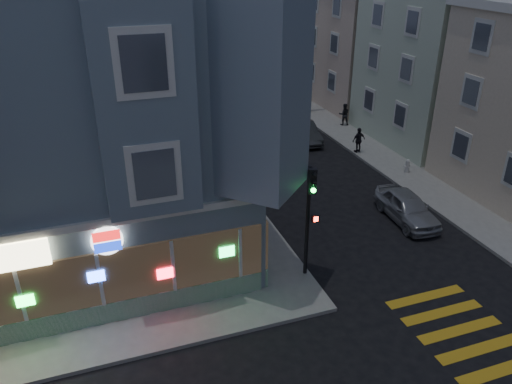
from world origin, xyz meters
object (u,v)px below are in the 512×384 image
street_tree_far (252,35)px  parked_car_a (407,207)px  street_tree_near (283,48)px  parked_car_c (270,111)px  parked_car_d (269,91)px  fire_hydrant (407,165)px  pedestrian_b (359,140)px  utility_pole (311,51)px  pedestrian_a (344,114)px  parked_car_b (304,132)px  traffic_signal (310,204)px

street_tree_far → parked_car_a: 31.43m
street_tree_near → parked_car_c: size_ratio=1.23×
parked_car_d → fire_hydrant: (1.87, -17.30, -0.17)m
street_tree_near → pedestrian_b: size_ratio=3.36×
parked_car_c → street_tree_far: bearing=72.7°
fire_hydrant → utility_pole: bearing=91.7°
parked_car_a → fire_hydrant: parked_car_a is taller
fire_hydrant → parked_car_c: bearing=107.3°
street_tree_far → parked_car_c: (-3.60, -14.48, -3.31)m
pedestrian_a → parked_car_c: bearing=-21.9°
pedestrian_a → parked_car_b: bearing=40.5°
street_tree_near → parked_car_c: 8.11m
utility_pole → street_tree_near: utility_pole is taller
pedestrian_a → parked_car_a: (-3.81, -13.26, -0.24)m
pedestrian_b → utility_pole: bearing=-103.9°
parked_car_a → fire_hydrant: 5.54m
street_tree_far → parked_car_c: size_ratio=1.23×
utility_pole → parked_car_c: 5.40m
parked_car_a → fire_hydrant: bearing=58.7°
utility_pole → parked_car_a: 17.82m
parked_car_c → pedestrian_b: bearing=-75.5°
parked_car_b → street_tree_near: bearing=80.6°
traffic_signal → street_tree_near: bearing=82.7°
fire_hydrant → traffic_signal: bearing=-143.1°
street_tree_far → traffic_signal: (-9.38, -33.76, -0.68)m
street_tree_near → pedestrian_a: (0.80, -9.85, -3.00)m
utility_pole → street_tree_near: 6.06m
street_tree_far → parked_car_c: bearing=-104.0°
parked_car_a → traffic_signal: (-6.37, -2.65, 2.56)m
pedestrian_a → parked_car_c: size_ratio=0.36×
parked_car_c → traffic_signal: traffic_signal is taller
street_tree_far → pedestrian_a: 18.12m
parked_car_d → fire_hydrant: parked_car_d is taller
parked_car_d → street_tree_far: bearing=76.0°
street_tree_near → parked_car_a: bearing=-97.4°
utility_pole → parked_car_a: utility_pole is taller
street_tree_near → parked_car_b: size_ratio=1.35×
pedestrian_a → parked_car_d: pedestrian_a is taller
pedestrian_a → parked_car_b: pedestrian_a is taller
pedestrian_b → fire_hydrant: size_ratio=2.04×
street_tree_near → fire_hydrant: bearing=-89.5°
utility_pole → fire_hydrant: utility_pole is taller
fire_hydrant → pedestrian_a: bearing=85.9°
pedestrian_a → street_tree_far: bearing=-71.8°
parked_car_c → parked_car_d: parked_car_d is taller
utility_pole → traffic_signal: bearing=-114.9°
parked_car_d → parked_car_c: bearing=-113.8°
pedestrian_b → parked_car_d: 13.66m
pedestrian_a → pedestrian_b: pedestrian_b is taller
pedestrian_a → parked_car_b: 4.34m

